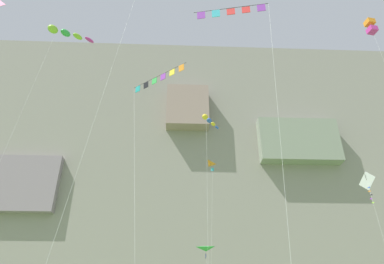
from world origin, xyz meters
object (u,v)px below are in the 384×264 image
at_px(kite_banner_far_right, 234,20).
at_px(kite_banner_low_right, 158,84).
at_px(kite_box_mid_center, 371,27).
at_px(kite_delta_low_left, 206,258).
at_px(kite_windsock_upper_left, 209,121).
at_px(kite_windsock_mid_left, 64,33).
at_px(kite_delta_upper_right, 216,171).
at_px(kite_diamond_near_cliff, 368,185).

height_order(kite_banner_far_right, kite_banner_low_right, kite_banner_low_right).
relative_size(kite_banner_low_right, kite_box_mid_center, 0.65).
bearing_deg(kite_box_mid_center, kite_banner_far_right, -143.11).
relative_size(kite_delta_low_left, kite_banner_far_right, 0.51).
height_order(kite_banner_low_right, kite_box_mid_center, kite_box_mid_center).
bearing_deg(kite_box_mid_center, kite_delta_low_left, 146.28).
distance_m(kite_banner_far_right, kite_windsock_upper_left, 20.00).
distance_m(kite_windsock_mid_left, kite_box_mid_center, 36.20).
xyz_separation_m(kite_delta_low_left, kite_delta_upper_right, (1.77, 2.60, 11.75)).
height_order(kite_banner_far_right, kite_delta_upper_right, kite_delta_upper_right).
relative_size(kite_windsock_upper_left, kite_delta_upper_right, 1.08).
relative_size(kite_windsock_mid_left, kite_delta_low_left, 3.53).
relative_size(kite_banner_far_right, kite_delta_upper_right, 0.88).
height_order(kite_banner_far_right, kite_box_mid_center, kite_box_mid_center).
height_order(kite_banner_far_right, kite_windsock_upper_left, kite_windsock_upper_left).
distance_m(kite_banner_far_right, kite_delta_upper_right, 29.66).
bearing_deg(kite_diamond_near_cliff, kite_windsock_mid_left, -176.08).
bearing_deg(kite_diamond_near_cliff, kite_box_mid_center, -65.01).
height_order(kite_windsock_upper_left, kite_banner_low_right, kite_windsock_upper_left).
distance_m(kite_windsock_upper_left, kite_delta_upper_right, 10.34).
bearing_deg(kite_windsock_upper_left, kite_banner_far_right, -90.82).
relative_size(kite_windsock_upper_left, kite_diamond_near_cliff, 1.38).
bearing_deg(kite_delta_low_left, kite_banner_low_right, -107.79).
bearing_deg(kite_banner_far_right, kite_delta_low_left, 89.36).
bearing_deg(kite_diamond_near_cliff, kite_delta_low_left, 155.38).
relative_size(kite_delta_low_left, kite_box_mid_center, 0.28).
height_order(kite_banner_low_right, kite_delta_upper_right, kite_banner_low_right).
bearing_deg(kite_delta_low_left, kite_windsock_mid_left, -150.42).
bearing_deg(kite_windsock_mid_left, kite_windsock_upper_left, 7.93).
bearing_deg(kite_delta_low_left, kite_banner_far_right, -90.64).
xyz_separation_m(kite_delta_low_left, kite_diamond_near_cliff, (16.43, -7.53, 6.05)).
bearing_deg(kite_delta_low_left, kite_box_mid_center, -33.72).
xyz_separation_m(kite_delta_low_left, kite_box_mid_center, (18.76, -12.52, 23.69)).
distance_m(kite_banner_far_right, kite_banner_low_right, 11.85).
bearing_deg(kite_windsock_upper_left, kite_diamond_near_cliff, -0.35).
height_order(kite_windsock_upper_left, kite_box_mid_center, kite_box_mid_center).
height_order(kite_diamond_near_cliff, kite_banner_low_right, kite_banner_low_right).
xyz_separation_m(kite_delta_low_left, kite_banner_far_right, (-0.30, -26.82, 8.63)).
bearing_deg(kite_windsock_upper_left, kite_box_mid_center, -15.17).
xyz_separation_m(kite_windsock_upper_left, kite_banner_low_right, (-5.28, -9.09, -1.83)).
distance_m(kite_delta_low_left, kite_delta_upper_right, 12.16).
relative_size(kite_delta_low_left, kite_delta_upper_right, 0.45).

